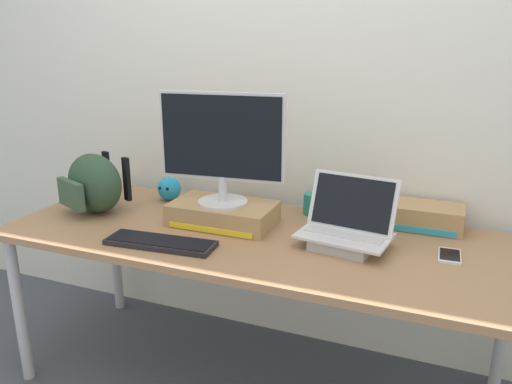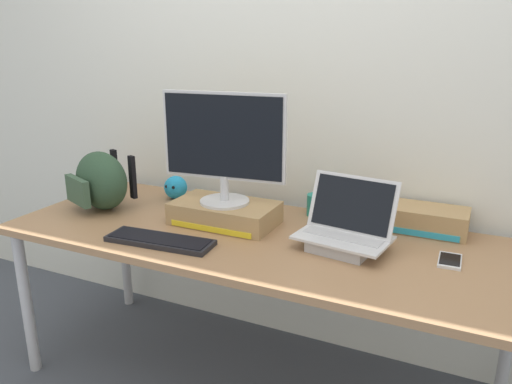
{
  "view_description": "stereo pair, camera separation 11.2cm",
  "coord_description": "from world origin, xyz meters",
  "px_view_note": "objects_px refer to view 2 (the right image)",
  "views": [
    {
      "loc": [
        0.71,
        -1.77,
        1.49
      ],
      "look_at": [
        0.0,
        0.0,
        0.9
      ],
      "focal_mm": 35.23,
      "sensor_mm": 36.0,
      "label": 1
    },
    {
      "loc": [
        0.81,
        -1.72,
        1.49
      ],
      "look_at": [
        0.0,
        0.0,
        0.9
      ],
      "focal_mm": 35.23,
      "sensor_mm": 36.0,
      "label": 2
    }
  ],
  "objects_px": {
    "coffee_mug": "(316,205)",
    "plush_toy": "(176,187)",
    "external_keyboard": "(160,240)",
    "toner_box_cyan": "(427,219)",
    "cell_phone": "(450,261)",
    "desktop_monitor": "(223,145)",
    "toner_box_yellow": "(225,213)",
    "open_laptop": "(345,235)",
    "messenger_backpack": "(101,181)"
  },
  "relations": [
    {
      "from": "toner_box_yellow",
      "to": "plush_toy",
      "type": "xyz_separation_m",
      "value": [
        -0.39,
        0.2,
        0.01
      ]
    },
    {
      "from": "toner_box_yellow",
      "to": "desktop_monitor",
      "type": "bearing_deg",
      "value": -82.1
    },
    {
      "from": "messenger_backpack",
      "to": "plush_toy",
      "type": "relative_size",
      "value": 3.29
    },
    {
      "from": "coffee_mug",
      "to": "open_laptop",
      "type": "bearing_deg",
      "value": -54.96
    },
    {
      "from": "external_keyboard",
      "to": "toner_box_cyan",
      "type": "distance_m",
      "value": 1.09
    },
    {
      "from": "toner_box_yellow",
      "to": "open_laptop",
      "type": "height_order",
      "value": "open_laptop"
    },
    {
      "from": "open_laptop",
      "to": "external_keyboard",
      "type": "distance_m",
      "value": 0.71
    },
    {
      "from": "external_keyboard",
      "to": "messenger_backpack",
      "type": "relative_size",
      "value": 1.17
    },
    {
      "from": "messenger_backpack",
      "to": "cell_phone",
      "type": "distance_m",
      "value": 1.54
    },
    {
      "from": "desktop_monitor",
      "to": "open_laptop",
      "type": "xyz_separation_m",
      "value": [
        0.54,
        -0.04,
        -0.29
      ]
    },
    {
      "from": "toner_box_yellow",
      "to": "toner_box_cyan",
      "type": "distance_m",
      "value": 0.85
    },
    {
      "from": "desktop_monitor",
      "to": "toner_box_cyan",
      "type": "bearing_deg",
      "value": 13.3
    },
    {
      "from": "messenger_backpack",
      "to": "plush_toy",
      "type": "bearing_deg",
      "value": 73.62
    },
    {
      "from": "external_keyboard",
      "to": "coffee_mug",
      "type": "relative_size",
      "value": 3.59
    },
    {
      "from": "toner_box_cyan",
      "to": "cell_phone",
      "type": "bearing_deg",
      "value": -67.35
    },
    {
      "from": "cell_phone",
      "to": "coffee_mug",
      "type": "bearing_deg",
      "value": 153.62
    },
    {
      "from": "plush_toy",
      "to": "cell_phone",
      "type": "bearing_deg",
      "value": -9.15
    },
    {
      "from": "external_keyboard",
      "to": "cell_phone",
      "type": "height_order",
      "value": "external_keyboard"
    },
    {
      "from": "desktop_monitor",
      "to": "open_laptop",
      "type": "bearing_deg",
      "value": -10.37
    },
    {
      "from": "desktop_monitor",
      "to": "toner_box_cyan",
      "type": "height_order",
      "value": "desktop_monitor"
    },
    {
      "from": "external_keyboard",
      "to": "messenger_backpack",
      "type": "xyz_separation_m",
      "value": [
        -0.49,
        0.23,
        0.12
      ]
    },
    {
      "from": "messenger_backpack",
      "to": "toner_box_cyan",
      "type": "height_order",
      "value": "messenger_backpack"
    },
    {
      "from": "toner_box_yellow",
      "to": "coffee_mug",
      "type": "bearing_deg",
      "value": 38.94
    },
    {
      "from": "messenger_backpack",
      "to": "coffee_mug",
      "type": "height_order",
      "value": "messenger_backpack"
    },
    {
      "from": "cell_phone",
      "to": "plush_toy",
      "type": "relative_size",
      "value": 1.2
    },
    {
      "from": "external_keyboard",
      "to": "toner_box_cyan",
      "type": "height_order",
      "value": "toner_box_cyan"
    },
    {
      "from": "desktop_monitor",
      "to": "toner_box_yellow",
      "type": "bearing_deg",
      "value": 92.16
    },
    {
      "from": "coffee_mug",
      "to": "cell_phone",
      "type": "distance_m",
      "value": 0.65
    },
    {
      "from": "open_laptop",
      "to": "plush_toy",
      "type": "xyz_separation_m",
      "value": [
        -0.93,
        0.25,
        0.0
      ]
    },
    {
      "from": "coffee_mug",
      "to": "toner_box_cyan",
      "type": "height_order",
      "value": "toner_box_cyan"
    },
    {
      "from": "plush_toy",
      "to": "toner_box_cyan",
      "type": "distance_m",
      "value": 1.19
    },
    {
      "from": "desktop_monitor",
      "to": "cell_phone",
      "type": "xyz_separation_m",
      "value": [
        0.92,
        -0.01,
        -0.34
      ]
    },
    {
      "from": "messenger_backpack",
      "to": "cell_phone",
      "type": "height_order",
      "value": "messenger_backpack"
    },
    {
      "from": "plush_toy",
      "to": "toner_box_cyan",
      "type": "xyz_separation_m",
      "value": [
        1.19,
        0.07,
        -0.01
      ]
    },
    {
      "from": "desktop_monitor",
      "to": "messenger_backpack",
      "type": "bearing_deg",
      "value": -179.36
    },
    {
      "from": "toner_box_yellow",
      "to": "external_keyboard",
      "type": "relative_size",
      "value": 1.0
    },
    {
      "from": "external_keyboard",
      "to": "toner_box_cyan",
      "type": "xyz_separation_m",
      "value": [
        0.92,
        0.58,
        0.04
      ]
    },
    {
      "from": "desktop_monitor",
      "to": "coffee_mug",
      "type": "distance_m",
      "value": 0.51
    },
    {
      "from": "toner_box_yellow",
      "to": "desktop_monitor",
      "type": "relative_size",
      "value": 0.83
    },
    {
      "from": "toner_box_yellow",
      "to": "coffee_mug",
      "type": "height_order",
      "value": "coffee_mug"
    },
    {
      "from": "coffee_mug",
      "to": "cell_phone",
      "type": "relative_size",
      "value": 0.89
    },
    {
      "from": "toner_box_cyan",
      "to": "plush_toy",
      "type": "bearing_deg",
      "value": -176.58
    },
    {
      "from": "desktop_monitor",
      "to": "messenger_backpack",
      "type": "relative_size",
      "value": 1.42
    },
    {
      "from": "open_laptop",
      "to": "coffee_mug",
      "type": "bearing_deg",
      "value": 132.95
    },
    {
      "from": "cell_phone",
      "to": "plush_toy",
      "type": "bearing_deg",
      "value": 168.9
    },
    {
      "from": "desktop_monitor",
      "to": "plush_toy",
      "type": "distance_m",
      "value": 0.52
    },
    {
      "from": "open_laptop",
      "to": "toner_box_cyan",
      "type": "relative_size",
      "value": 1.15
    },
    {
      "from": "desktop_monitor",
      "to": "plush_toy",
      "type": "relative_size",
      "value": 4.67
    },
    {
      "from": "coffee_mug",
      "to": "plush_toy",
      "type": "bearing_deg",
      "value": -175.3
    },
    {
      "from": "plush_toy",
      "to": "toner_box_cyan",
      "type": "bearing_deg",
      "value": 3.42
    }
  ]
}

